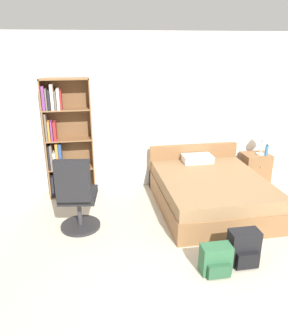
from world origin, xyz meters
The scene contains 10 objects.
ground_plane centered at (0.00, 0.00, 0.00)m, with size 14.00×14.00×0.00m, color #BCB29E.
wall_back centered at (0.00, 3.23, 1.30)m, with size 9.00×0.06×2.60m.
bookshelf centered at (-1.76, 3.01, 0.91)m, with size 0.75×0.28×1.93m.
bed centered at (0.46, 2.21, 0.27)m, with size 1.57×1.91×0.77m.
office_chair centered at (-1.54, 1.82, 0.50)m, with size 0.55×0.62×1.10m.
nightstand centered at (1.61, 2.96, 0.28)m, with size 0.48×0.42×0.56m.
table_lamp centered at (1.66, 2.93, 0.91)m, with size 0.21×0.21×0.45m.
water_bottle centered at (1.74, 2.86, 0.65)m, with size 0.06×0.06×0.20m.
backpack_black centered at (0.35, 0.77, 0.20)m, with size 0.35×0.26×0.42m.
backpack_green centered at (-0.03, 0.67, 0.16)m, with size 0.34×0.24×0.34m.
Camera 1 is at (-1.34, -2.18, 2.43)m, focal length 35.00 mm.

